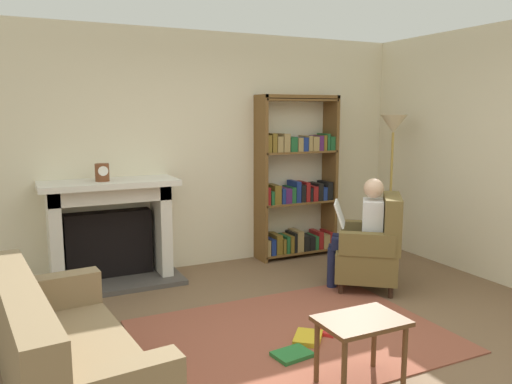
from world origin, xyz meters
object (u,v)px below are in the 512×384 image
at_px(mantel_clock, 102,172).
at_px(fireplace, 110,229).
at_px(armchair_reading, 373,248).
at_px(side_table, 361,330).
at_px(floor_lamp, 393,137).
at_px(bookshelf, 297,183).
at_px(seated_reader, 362,229).
at_px(sofa_floral, 64,366).

bearing_deg(mantel_clock, fireplace, 55.93).
distance_m(mantel_clock, armchair_reading, 2.85).
height_order(mantel_clock, side_table, mantel_clock).
height_order(armchair_reading, floor_lamp, floor_lamp).
height_order(bookshelf, seated_reader, bookshelf).
bearing_deg(side_table, bookshelf, 67.45).
relative_size(sofa_floral, side_table, 3.15).
distance_m(bookshelf, armchair_reading, 1.48).
height_order(seated_reader, side_table, seated_reader).
xyz_separation_m(armchair_reading, sofa_floral, (-3.07, -1.01, -0.10)).
bearing_deg(floor_lamp, side_table, -133.52).
distance_m(bookshelf, floor_lamp, 1.28).
height_order(sofa_floral, floor_lamp, floor_lamp).
distance_m(bookshelf, sofa_floral, 3.87).
bearing_deg(armchair_reading, fireplace, -82.06).
bearing_deg(sofa_floral, bookshelf, -56.78).
bearing_deg(fireplace, bookshelf, 0.89).
height_order(seated_reader, sofa_floral, seated_reader).
bearing_deg(mantel_clock, armchair_reading, -27.05).
xyz_separation_m(fireplace, sofa_floral, (-0.69, -2.36, -0.26)).
height_order(bookshelf, armchair_reading, bookshelf).
bearing_deg(side_table, mantel_clock, 112.97).
bearing_deg(mantel_clock, seated_reader, -26.59).
distance_m(mantel_clock, seated_reader, 2.69).
xyz_separation_m(mantel_clock, bookshelf, (2.35, 0.14, -0.27)).
relative_size(side_table, floor_lamp, 0.32).
bearing_deg(bookshelf, mantel_clock, -176.69).
bearing_deg(floor_lamp, armchair_reading, -137.89).
xyz_separation_m(armchair_reading, side_table, (-1.29, -1.49, -0.03)).
distance_m(sofa_floral, floor_lamp, 4.51).
relative_size(fireplace, armchair_reading, 1.45).
xyz_separation_m(mantel_clock, seated_reader, (2.35, -1.18, -0.57)).
xyz_separation_m(bookshelf, sofa_floral, (-2.98, -2.40, -0.61)).
distance_m(sofa_floral, side_table, 1.85).
distance_m(fireplace, side_table, 3.05).
bearing_deg(fireplace, mantel_clock, -124.07).
xyz_separation_m(sofa_floral, side_table, (1.78, -0.48, 0.07)).
bearing_deg(armchair_reading, floor_lamp, 169.62).
height_order(mantel_clock, bookshelf, bookshelf).
relative_size(seated_reader, sofa_floral, 0.65).
bearing_deg(fireplace, seated_reader, -29.22).
bearing_deg(armchair_reading, sofa_floral, -34.28).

